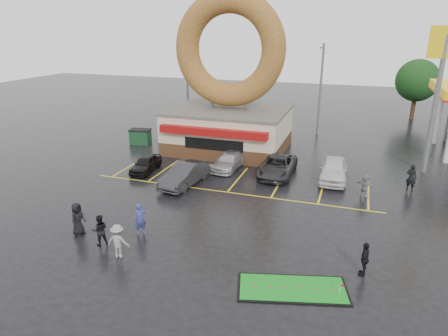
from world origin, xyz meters
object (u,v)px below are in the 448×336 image
(person_blue, at_px, (140,219))
(putting_green, at_px, (292,289))
(car_grey, at_px, (277,166))
(person_cameraman, at_px, (365,259))
(shell_sign, at_px, (441,74))
(dumpster, at_px, (140,137))
(car_dgrey, at_px, (185,174))
(car_silver, at_px, (229,161))
(streetlight_mid, at_px, (320,87))
(donut_shop, at_px, (229,100))
(streetlight_left, at_px, (187,83))
(car_white, at_px, (334,170))
(car_black, at_px, (146,164))

(person_blue, bearing_deg, putting_green, -57.89)
(car_grey, height_order, person_cameraman, person_cameraman)
(shell_sign, relative_size, dumpster, 5.89)
(person_blue, bearing_deg, car_dgrey, 51.75)
(car_silver, height_order, person_blue, person_blue)
(car_dgrey, relative_size, car_silver, 1.09)
(car_silver, distance_m, person_cameraman, 15.36)
(shell_sign, xyz_separation_m, streetlight_mid, (-9.00, 8.92, -2.60))
(car_grey, relative_size, person_cameraman, 3.17)
(donut_shop, relative_size, streetlight_mid, 1.50)
(streetlight_mid, height_order, car_dgrey, streetlight_mid)
(streetlight_left, bearing_deg, car_white, -35.74)
(donut_shop, relative_size, person_blue, 7.82)
(car_silver, bearing_deg, streetlight_mid, 71.82)
(donut_shop, height_order, car_dgrey, donut_shop)
(putting_green, bearing_deg, car_white, 87.26)
(car_dgrey, xyz_separation_m, car_silver, (1.88, 4.26, -0.15))
(car_dgrey, bearing_deg, streetlight_left, 120.06)
(streetlight_left, bearing_deg, donut_shop, -44.78)
(car_black, height_order, car_grey, car_grey)
(car_silver, bearing_deg, shell_sign, 19.92)
(streetlight_left, height_order, putting_green, streetlight_left)
(car_black, height_order, person_cameraman, person_cameraman)
(donut_shop, xyz_separation_m, car_white, (9.56, -4.97, -3.67))
(dumpster, bearing_deg, donut_shop, -2.40)
(streetlight_left, bearing_deg, person_blue, -72.46)
(car_dgrey, xyz_separation_m, putting_green, (9.14, -9.43, -0.73))
(dumpster, bearing_deg, streetlight_mid, 20.94)
(streetlight_mid, distance_m, person_cameraman, 25.27)
(streetlight_mid, relative_size, car_white, 1.93)
(streetlight_left, relative_size, car_black, 2.49)
(car_white, bearing_deg, person_cameraman, -80.60)
(donut_shop, height_order, car_grey, donut_shop)
(car_black, relative_size, dumpster, 2.01)
(streetlight_mid, height_order, person_blue, streetlight_mid)
(car_white, bearing_deg, car_dgrey, -157.69)
(shell_sign, xyz_separation_m, streetlight_left, (-23.00, 7.92, -2.60))
(car_white, height_order, dumpster, car_white)
(dumpster, bearing_deg, car_grey, -25.92)
(shell_sign, xyz_separation_m, car_silver, (-14.36, -4.00, -6.76))
(streetlight_left, bearing_deg, car_dgrey, -67.30)
(shell_sign, distance_m, person_blue, 22.91)
(car_white, distance_m, person_blue, 14.67)
(streetlight_mid, xyz_separation_m, car_white, (2.56, -12.92, -3.99))
(shell_sign, bearing_deg, dumpster, -179.95)
(car_grey, relative_size, car_white, 1.10)
(car_silver, relative_size, putting_green, 0.85)
(streetlight_mid, height_order, car_white, streetlight_mid)
(car_silver, relative_size, person_cameraman, 2.65)
(car_grey, relative_size, putting_green, 1.02)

